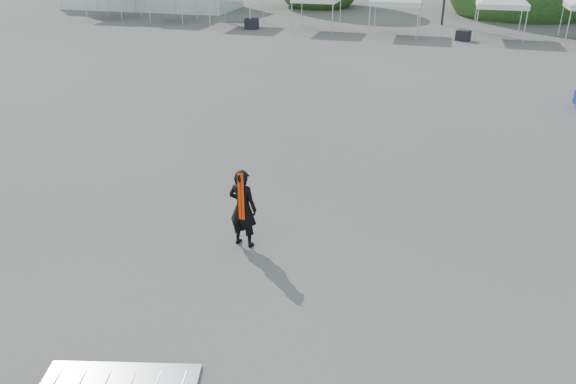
# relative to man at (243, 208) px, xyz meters

# --- Properties ---
(ground) EXTENTS (120.00, 120.00, 0.00)m
(ground) POSITION_rel_man_xyz_m (0.59, 1.69, -0.92)
(ground) COLOR #474442
(ground) RESTS_ON ground
(man) EXTENTS (0.74, 0.56, 1.83)m
(man) POSITION_rel_man_xyz_m (0.00, 0.00, 0.00)
(man) COLOR black
(man) RESTS_ON ground
(crate_west) EXTENTS (1.03, 0.86, 0.73)m
(crate_west) POSITION_rel_man_xyz_m (-9.31, 28.25, -0.56)
(crate_west) COLOR black
(crate_west) RESTS_ON ground
(crate_mid) EXTENTS (0.99, 0.87, 0.64)m
(crate_mid) POSITION_rel_man_xyz_m (5.02, 27.52, -0.60)
(crate_mid) COLOR black
(crate_mid) RESTS_ON ground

